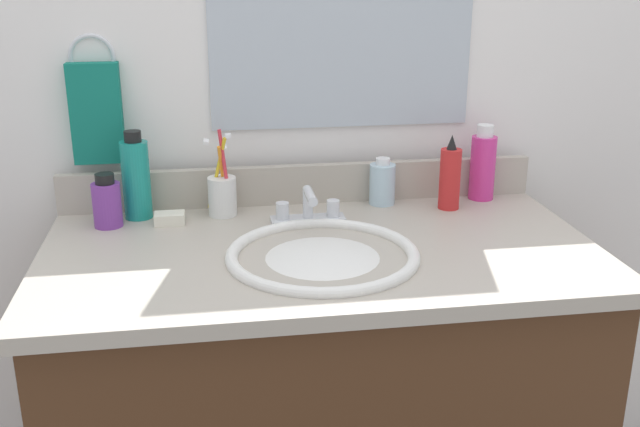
% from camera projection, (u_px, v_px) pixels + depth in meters
% --- Properties ---
extents(vanity_cabinet, '(1.05, 0.55, 0.77)m').
position_uv_depth(vanity_cabinet, '(321.00, 426.00, 1.60)').
color(vanity_cabinet, '#4C2D19').
rests_on(vanity_cabinet, ground_plane).
extents(countertop, '(1.10, 0.60, 0.03)m').
position_uv_depth(countertop, '(321.00, 254.00, 1.47)').
color(countertop, '#B2A899').
rests_on(countertop, vanity_cabinet).
extents(backsplash, '(1.10, 0.02, 0.09)m').
position_uv_depth(backsplash, '(302.00, 184.00, 1.72)').
color(backsplash, '#B2A899').
rests_on(backsplash, countertop).
extents(back_wall, '(2.20, 0.04, 1.30)m').
position_uv_depth(back_wall, '(299.00, 253.00, 1.84)').
color(back_wall, white).
rests_on(back_wall, ground_plane).
extents(mirror_panel, '(0.60, 0.01, 0.56)m').
position_uv_depth(mirror_panel, '(342.00, 2.00, 1.64)').
color(mirror_panel, '#B2BCC6').
extents(towel_ring, '(0.10, 0.01, 0.10)m').
position_uv_depth(towel_ring, '(92.00, 57.00, 1.59)').
color(towel_ring, silver).
extents(hand_towel, '(0.11, 0.04, 0.22)m').
position_uv_depth(hand_towel, '(96.00, 114.00, 1.61)').
color(hand_towel, '#147260').
extents(sink_basin, '(0.37, 0.37, 0.11)m').
position_uv_depth(sink_basin, '(323.00, 272.00, 1.42)').
color(sink_basin, white).
rests_on(sink_basin, countertop).
extents(faucet, '(0.16, 0.10, 0.08)m').
position_uv_depth(faucet, '(308.00, 211.00, 1.58)').
color(faucet, silver).
rests_on(faucet, countertop).
extents(bottle_cream_purple, '(0.06, 0.06, 0.12)m').
position_uv_depth(bottle_cream_purple, '(107.00, 203.00, 1.56)').
color(bottle_cream_purple, '#7A3899').
rests_on(bottle_cream_purple, countertop).
extents(bottle_mouthwash_teal, '(0.06, 0.06, 0.19)m').
position_uv_depth(bottle_mouthwash_teal, '(136.00, 178.00, 1.60)').
color(bottle_mouthwash_teal, teal).
rests_on(bottle_mouthwash_teal, countertop).
extents(bottle_gel_clear, '(0.06, 0.06, 0.11)m').
position_uv_depth(bottle_gel_clear, '(382.00, 183.00, 1.71)').
color(bottle_gel_clear, silver).
rests_on(bottle_gel_clear, countertop).
extents(bottle_spray_red, '(0.05, 0.05, 0.17)m').
position_uv_depth(bottle_spray_red, '(450.00, 177.00, 1.67)').
color(bottle_spray_red, red).
rests_on(bottle_spray_red, countertop).
extents(bottle_soap_pink, '(0.06, 0.06, 0.18)m').
position_uv_depth(bottle_soap_pink, '(483.00, 165.00, 1.73)').
color(bottle_soap_pink, '#D8338C').
rests_on(bottle_soap_pink, countertop).
extents(cup_white_ceramic, '(0.07, 0.07, 0.19)m').
position_uv_depth(cup_white_ceramic, '(222.00, 194.00, 1.63)').
color(cup_white_ceramic, white).
rests_on(cup_white_ceramic, countertop).
extents(soap_bar, '(0.06, 0.04, 0.02)m').
position_uv_depth(soap_bar, '(170.00, 218.00, 1.59)').
color(soap_bar, white).
rests_on(soap_bar, countertop).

